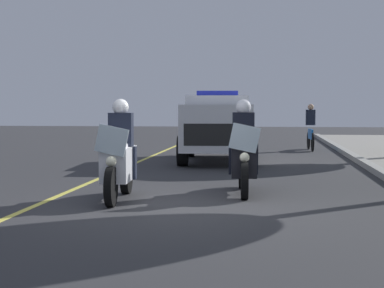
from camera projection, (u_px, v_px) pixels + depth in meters
The scene contains 6 objects.
ground_plane at pixel (179, 208), 9.75m from camera, with size 80.00×80.00×0.00m, color #333335.
lane_stripe_center at pixel (38, 204), 10.03m from camera, with size 48.00×0.12×0.01m, color #E0D14C.
police_motorcycle_lead_left at pixel (119, 159), 10.53m from camera, with size 2.14×0.61×1.72m.
police_motorcycle_lead_right at pixel (243, 155), 11.31m from camera, with size 2.14×0.61×1.72m.
police_suv at pixel (217, 125), 18.06m from camera, with size 5.01×2.33×2.05m.
cyclist_background at pixel (311, 127), 22.46m from camera, with size 1.76×0.33×1.69m.
Camera 1 is at (9.58, 1.38, 1.58)m, focal length 58.06 mm.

